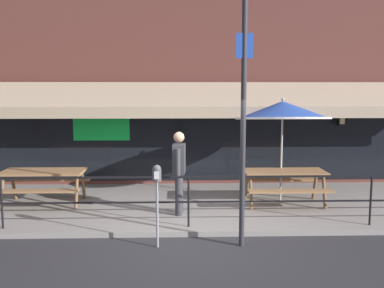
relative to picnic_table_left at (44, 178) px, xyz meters
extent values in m
plane|color=#2D2D30|center=(3.21, -1.98, -0.71)|extent=(120.00, 120.00, 0.00)
cube|color=gray|center=(3.21, 0.02, -0.66)|extent=(15.00, 4.00, 0.10)
cube|color=brown|center=(3.21, 2.27, 3.28)|extent=(15.00, 0.50, 7.97)
cube|color=black|center=(3.21, 2.01, 0.64)|extent=(12.00, 0.02, 2.30)
cube|color=#19D84C|center=(0.96, 1.99, 0.94)|extent=(1.50, 0.02, 0.70)
cube|color=tan|center=(3.21, 1.47, 1.79)|extent=(13.80, 0.92, 0.70)
cube|color=tan|center=(3.21, 0.96, 1.39)|extent=(13.80, 0.08, 0.28)
cube|color=black|center=(7.33, 1.88, 1.32)|extent=(0.04, 0.28, 0.04)
cube|color=black|center=(7.33, 1.74, 1.14)|extent=(0.18, 0.18, 0.28)
cube|color=beige|center=(7.33, 1.74, 1.14)|extent=(0.13, 0.19, 0.20)
cylinder|color=black|center=(-0.24, -1.68, -0.13)|extent=(0.04, 0.04, 0.95)
cylinder|color=black|center=(3.21, -1.68, -0.13)|extent=(0.04, 0.04, 0.95)
cylinder|color=black|center=(6.66, -1.68, -0.13)|extent=(0.04, 0.04, 0.95)
cube|color=black|center=(3.21, -1.68, 0.34)|extent=(13.80, 0.04, 0.04)
cube|color=black|center=(3.21, -1.68, -0.13)|extent=(13.80, 0.03, 0.03)
cube|color=#997047|center=(0.00, 0.00, 0.13)|extent=(1.80, 0.80, 0.05)
cube|color=#997047|center=(0.00, -0.58, -0.17)|extent=(1.80, 0.26, 0.04)
cube|color=#997047|center=(0.00, 0.58, -0.17)|extent=(1.80, 0.26, 0.04)
cylinder|color=brown|center=(0.80, -0.32, -0.24)|extent=(0.07, 0.30, 0.73)
cylinder|color=brown|center=(0.80, 0.32, -0.24)|extent=(0.07, 0.30, 0.73)
cylinder|color=brown|center=(-0.80, -0.32, -0.24)|extent=(0.07, 0.30, 0.73)
cylinder|color=brown|center=(-0.80, 0.32, -0.24)|extent=(0.07, 0.30, 0.73)
cube|color=#997047|center=(5.38, -0.18, 0.13)|extent=(1.80, 0.80, 0.05)
cube|color=#997047|center=(5.38, -0.76, -0.17)|extent=(1.80, 0.26, 0.04)
cube|color=#997047|center=(5.38, 0.40, -0.17)|extent=(1.80, 0.26, 0.04)
cylinder|color=brown|center=(6.18, -0.49, -0.24)|extent=(0.07, 0.30, 0.73)
cylinder|color=brown|center=(6.18, 0.14, -0.24)|extent=(0.07, 0.30, 0.73)
cylinder|color=brown|center=(4.58, -0.49, -0.24)|extent=(0.07, 0.30, 0.73)
cylinder|color=brown|center=(4.58, 0.14, -0.24)|extent=(0.07, 0.30, 0.73)
cylinder|color=#B7B2A8|center=(5.38, 0.15, 0.54)|extent=(0.04, 0.04, 2.30)
cone|color=#2D56B7|center=(5.38, 0.15, 1.49)|extent=(2.10, 2.12, 0.56)
cylinder|color=white|center=(5.38, 0.15, 1.30)|extent=(2.14, 2.14, 0.20)
sphere|color=#B7B2A8|center=(5.38, 0.15, 1.73)|extent=(0.07, 0.07, 0.07)
cylinder|color=#333338|center=(3.02, -0.94, -0.18)|extent=(0.15, 0.15, 0.86)
cylinder|color=#333338|center=(3.04, -0.74, -0.18)|extent=(0.15, 0.15, 0.86)
cube|color=#38383D|center=(3.03, -0.84, 0.55)|extent=(0.27, 0.42, 0.60)
cylinder|color=#38383D|center=(3.01, -1.10, 0.52)|extent=(0.10, 0.10, 0.54)
cylinder|color=#38383D|center=(3.05, -0.58, 0.52)|extent=(0.10, 0.10, 0.54)
sphere|color=tan|center=(3.03, -0.84, 0.99)|extent=(0.22, 0.22, 0.22)
cylinder|color=gray|center=(2.66, -2.46, -0.13)|extent=(0.04, 0.04, 1.15)
cylinder|color=#4C4C51|center=(2.66, -2.46, 0.54)|extent=(0.15, 0.15, 0.20)
sphere|color=#4C4C51|center=(2.66, -2.46, 0.64)|extent=(0.14, 0.14, 0.14)
cube|color=silver|center=(2.66, -2.54, 0.55)|extent=(0.08, 0.01, 0.13)
cylinder|color=#2D2D33|center=(4.10, -2.43, 1.63)|extent=(0.09, 0.09, 4.67)
cube|color=blue|center=(4.10, -2.45, 2.66)|extent=(0.28, 0.02, 0.40)
camera|label=1|loc=(3.04, -9.45, 1.97)|focal=40.00mm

